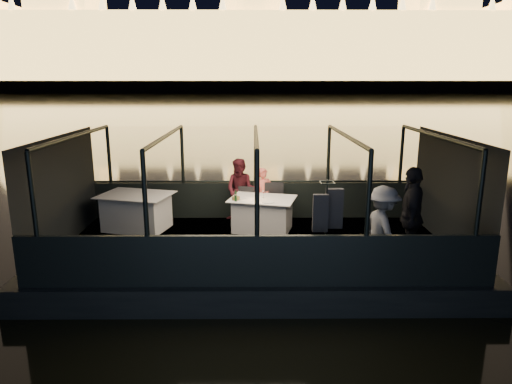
{
  "coord_description": "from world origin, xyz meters",
  "views": [
    {
      "loc": [
        -0.07,
        -9.09,
        3.86
      ],
      "look_at": [
        0.0,
        0.4,
        1.55
      ],
      "focal_mm": 32.0,
      "sensor_mm": 36.0,
      "label": 1
    }
  ],
  "objects_px": {
    "chair_port_left": "(246,206)",
    "passenger_stripe": "(383,227)",
    "person_woman_coral": "(263,191)",
    "person_man_maroon": "(241,192)",
    "dining_table_aft": "(137,213)",
    "passenger_dark": "(411,221)",
    "dining_table_central": "(262,214)",
    "coat_stand": "(326,225)",
    "wine_bottle": "(236,195)",
    "chair_port_right": "(274,206)"
  },
  "relations": [
    {
      "from": "dining_table_central",
      "to": "passenger_stripe",
      "type": "xyz_separation_m",
      "value": [
        2.09,
        -2.35,
        0.47
      ]
    },
    {
      "from": "dining_table_central",
      "to": "chair_port_right",
      "type": "xyz_separation_m",
      "value": [
        0.29,
        0.45,
        0.06
      ]
    },
    {
      "from": "passenger_dark",
      "to": "wine_bottle",
      "type": "distance_m",
      "value": 3.74
    },
    {
      "from": "dining_table_aft",
      "to": "passenger_dark",
      "type": "height_order",
      "value": "passenger_dark"
    },
    {
      "from": "dining_table_central",
      "to": "wine_bottle",
      "type": "relative_size",
      "value": 5.4
    },
    {
      "from": "chair_port_left",
      "to": "chair_port_right",
      "type": "relative_size",
      "value": 0.9
    },
    {
      "from": "coat_stand",
      "to": "person_woman_coral",
      "type": "bearing_deg",
      "value": 108.14
    },
    {
      "from": "dining_table_aft",
      "to": "person_woman_coral",
      "type": "distance_m",
      "value": 3.04
    },
    {
      "from": "coat_stand",
      "to": "passenger_dark",
      "type": "bearing_deg",
      "value": 13.37
    },
    {
      "from": "person_woman_coral",
      "to": "dining_table_central",
      "type": "bearing_deg",
      "value": -112.36
    },
    {
      "from": "chair_port_left",
      "to": "passenger_stripe",
      "type": "distance_m",
      "value": 3.76
    },
    {
      "from": "dining_table_central",
      "to": "passenger_dark",
      "type": "relative_size",
      "value": 0.77
    },
    {
      "from": "person_man_maroon",
      "to": "passenger_stripe",
      "type": "xyz_separation_m",
      "value": [
        2.61,
        -3.07,
        0.1
      ]
    },
    {
      "from": "coat_stand",
      "to": "person_woman_coral",
      "type": "xyz_separation_m",
      "value": [
        -1.03,
        3.13,
        -0.15
      ]
    },
    {
      "from": "person_woman_coral",
      "to": "passenger_dark",
      "type": "height_order",
      "value": "passenger_dark"
    },
    {
      "from": "coat_stand",
      "to": "person_woman_coral",
      "type": "relative_size",
      "value": 1.29
    },
    {
      "from": "person_man_maroon",
      "to": "passenger_dark",
      "type": "relative_size",
      "value": 0.83
    },
    {
      "from": "coat_stand",
      "to": "wine_bottle",
      "type": "relative_size",
      "value": 6.37
    },
    {
      "from": "person_man_maroon",
      "to": "dining_table_central",
      "type": "bearing_deg",
      "value": -37.32
    },
    {
      "from": "dining_table_aft",
      "to": "coat_stand",
      "type": "relative_size",
      "value": 0.92
    },
    {
      "from": "chair_port_left",
      "to": "passenger_stripe",
      "type": "height_order",
      "value": "passenger_stripe"
    },
    {
      "from": "person_man_maroon",
      "to": "passenger_dark",
      "type": "bearing_deg",
      "value": -23.4
    },
    {
      "from": "passenger_stripe",
      "to": "dining_table_aft",
      "type": "bearing_deg",
      "value": 48.85
    },
    {
      "from": "chair_port_left",
      "to": "dining_table_aft",
      "type": "bearing_deg",
      "value": -151.96
    },
    {
      "from": "dining_table_aft",
      "to": "chair_port_right",
      "type": "xyz_separation_m",
      "value": [
        3.21,
        0.33,
        0.06
      ]
    },
    {
      "from": "person_woman_coral",
      "to": "person_man_maroon",
      "type": "distance_m",
      "value": 0.56
    },
    {
      "from": "dining_table_aft",
      "to": "passenger_stripe",
      "type": "bearing_deg",
      "value": -26.29
    },
    {
      "from": "dining_table_aft",
      "to": "passenger_dark",
      "type": "distance_m",
      "value": 6.03
    },
    {
      "from": "passenger_dark",
      "to": "wine_bottle",
      "type": "xyz_separation_m",
      "value": [
        -3.3,
        1.76,
        0.06
      ]
    },
    {
      "from": "coat_stand",
      "to": "passenger_stripe",
      "type": "bearing_deg",
      "value": 3.15
    },
    {
      "from": "wine_bottle",
      "to": "coat_stand",
      "type": "bearing_deg",
      "value": -52.18
    },
    {
      "from": "coat_stand",
      "to": "wine_bottle",
      "type": "height_order",
      "value": "coat_stand"
    },
    {
      "from": "person_man_maroon",
      "to": "dining_table_aft",
      "type": "bearing_deg",
      "value": -148.94
    },
    {
      "from": "dining_table_central",
      "to": "person_woman_coral",
      "type": "height_order",
      "value": "person_woman_coral"
    },
    {
      "from": "chair_port_right",
      "to": "person_man_maroon",
      "type": "height_order",
      "value": "person_man_maroon"
    },
    {
      "from": "person_man_maroon",
      "to": "coat_stand",
      "type": "bearing_deg",
      "value": -46.17
    },
    {
      "from": "dining_table_aft",
      "to": "chair_port_right",
      "type": "relative_size",
      "value": 1.61
    },
    {
      "from": "chair_port_right",
      "to": "coat_stand",
      "type": "bearing_deg",
      "value": -74.05
    },
    {
      "from": "dining_table_central",
      "to": "passenger_stripe",
      "type": "relative_size",
      "value": 0.91
    },
    {
      "from": "dining_table_central",
      "to": "passenger_stripe",
      "type": "height_order",
      "value": "passenger_stripe"
    },
    {
      "from": "dining_table_aft",
      "to": "dining_table_central",
      "type": "bearing_deg",
      "value": -2.36
    },
    {
      "from": "dining_table_aft",
      "to": "wine_bottle",
      "type": "distance_m",
      "value": 2.41
    },
    {
      "from": "chair_port_left",
      "to": "passenger_stripe",
      "type": "bearing_deg",
      "value": -28.38
    },
    {
      "from": "chair_port_left",
      "to": "passenger_dark",
      "type": "relative_size",
      "value": 0.47
    },
    {
      "from": "chair_port_left",
      "to": "passenger_dark",
      "type": "bearing_deg",
      "value": -18.48
    },
    {
      "from": "passenger_dark",
      "to": "person_man_maroon",
      "type": "bearing_deg",
      "value": -110.85
    },
    {
      "from": "chair_port_right",
      "to": "person_woman_coral",
      "type": "bearing_deg",
      "value": 134.13
    },
    {
      "from": "chair_port_left",
      "to": "passenger_stripe",
      "type": "relative_size",
      "value": 0.55
    },
    {
      "from": "chair_port_left",
      "to": "person_man_maroon",
      "type": "height_order",
      "value": "person_man_maroon"
    },
    {
      "from": "chair_port_right",
      "to": "passenger_stripe",
      "type": "bearing_deg",
      "value": -56.5
    }
  ]
}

